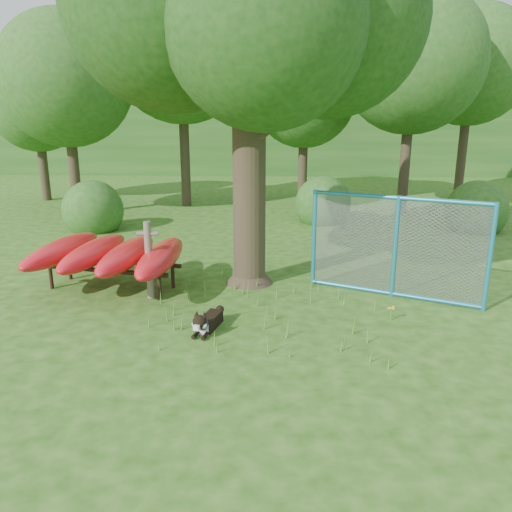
{
  "coord_description": "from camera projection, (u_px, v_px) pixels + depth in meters",
  "views": [
    {
      "loc": [
        0.59,
        -7.03,
        3.3
      ],
      "look_at": [
        0.2,
        1.2,
        1.0
      ],
      "focal_mm": 35.0,
      "sensor_mm": 36.0,
      "label": 1
    }
  ],
  "objects": [
    {
      "name": "bg_tree_f",
      "position": [
        37.0,
        106.0,
        19.59
      ],
      "size": [
        3.6,
        3.6,
        5.55
      ],
      "color": "#31271B",
      "rests_on": "ground"
    },
    {
      "name": "wildflower_clump",
      "position": [
        391.0,
        309.0,
        8.34
      ],
      "size": [
        0.12,
        0.1,
        0.25
      ],
      "rotation": [
        0.0,
        0.0,
        0.24
      ],
      "color": "#518D2E",
      "rests_on": "ground"
    },
    {
      "name": "shrub_left",
      "position": [
        95.0,
        230.0,
        15.12
      ],
      "size": [
        1.8,
        1.8,
        1.8
      ],
      "primitive_type": "sphere",
      "color": "#24551B",
      "rests_on": "ground"
    },
    {
      "name": "husky_dog",
      "position": [
        207.0,
        322.0,
        7.93
      ],
      "size": [
        0.43,
        0.96,
        0.44
      ],
      "rotation": [
        0.0,
        0.0,
        -0.25
      ],
      "color": "black",
      "rests_on": "ground"
    },
    {
      "name": "ground",
      "position": [
        239.0,
        339.0,
        7.68
      ],
      "size": [
        80.0,
        80.0,
        0.0
      ],
      "primitive_type": "plane",
      "color": "#214F0F",
      "rests_on": "ground"
    },
    {
      "name": "shrub_mid",
      "position": [
        322.0,
        222.0,
        16.25
      ],
      "size": [
        1.8,
        1.8,
        1.8
      ],
      "primitive_type": "sphere",
      "color": "#24551B",
      "rests_on": "ground"
    },
    {
      "name": "wooded_hillside",
      "position": [
        272.0,
        122.0,
        33.82
      ],
      "size": [
        80.0,
        12.0,
        6.0
      ],
      "primitive_type": "cube",
      "color": "#24551B",
      "rests_on": "ground"
    },
    {
      "name": "bg_tree_c",
      "position": [
        304.0,
        95.0,
        19.02
      ],
      "size": [
        4.0,
        4.0,
        6.12
      ],
      "color": "#31271B",
      "rests_on": "ground"
    },
    {
      "name": "shrub_right",
      "position": [
        474.0,
        230.0,
        15.09
      ],
      "size": [
        1.8,
        1.8,
        1.8
      ],
      "primitive_type": "sphere",
      "color": "#24551B",
      "rests_on": "ground"
    },
    {
      "name": "bg_tree_a",
      "position": [
        65.0,
        80.0,
        16.39
      ],
      "size": [
        4.4,
        4.4,
        6.7
      ],
      "color": "#31271B",
      "rests_on": "ground"
    },
    {
      "name": "bg_tree_b",
      "position": [
        181.0,
        50.0,
        17.86
      ],
      "size": [
        5.2,
        5.2,
        8.22
      ],
      "color": "#31271B",
      "rests_on": "ground"
    },
    {
      "name": "bg_tree_d",
      "position": [
        413.0,
        62.0,
        16.67
      ],
      "size": [
        4.8,
        4.8,
        7.5
      ],
      "color": "#31271B",
      "rests_on": "ground"
    },
    {
      "name": "kayak_rack",
      "position": [
        110.0,
        254.0,
        9.78
      ],
      "size": [
        2.94,
        3.15,
        0.93
      ],
      "rotation": [
        0.0,
        0.0,
        -0.2
      ],
      "color": "black",
      "rests_on": "ground"
    },
    {
      "name": "bg_tree_e",
      "position": [
        471.0,
        66.0,
        19.39
      ],
      "size": [
        4.6,
        4.6,
        7.55
      ],
      "color": "#31271B",
      "rests_on": "ground"
    },
    {
      "name": "wooden_post",
      "position": [
        149.0,
        258.0,
        9.24
      ],
      "size": [
        0.4,
        0.15,
        1.47
      ],
      "rotation": [
        0.0,
        0.0,
        0.08
      ],
      "color": "#605848",
      "rests_on": "ground"
    },
    {
      "name": "fence_section",
      "position": [
        395.0,
        247.0,
        9.27
      ],
      "size": [
        3.04,
        1.46,
        3.22
      ],
      "rotation": [
        0.0,
        0.0,
        -0.43
      ],
      "color": "#288FBB",
      "rests_on": "ground"
    }
  ]
}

